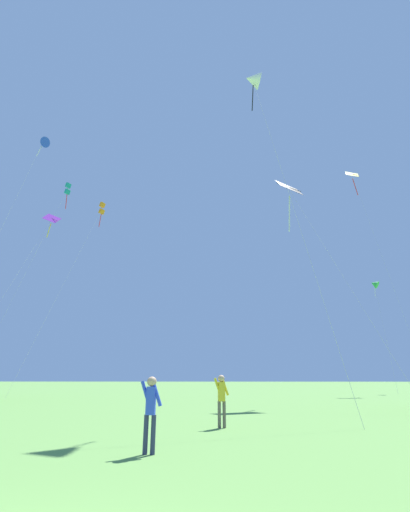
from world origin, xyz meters
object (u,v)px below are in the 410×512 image
Objects in this scene: kite_orange_box at (101,210)px; person_far_back at (151,406)px; kite_black_large at (290,198)px; kite_teal_box at (67,190)px; kite_green_small at (374,284)px; kite_white_distant at (253,80)px; person_foreground_watcher at (222,396)px; kite_yellow_diamond at (354,182)px; kite_blue_delta at (43,142)px; kite_purple_streamer at (49,224)px.

kite_orange_box is 39.66m from person_far_back.
kite_teal_box reaches higher than kite_black_large.
kite_green_small is 35.13m from kite_orange_box.
kite_white_distant is 19.91m from person_foreground_watcher.
kite_yellow_diamond is at bearing 80.13° from kite_green_small.
kite_teal_box is (-27.53, 18.73, 11.99)m from kite_black_large.
kite_green_small is at bearing -99.87° from kite_yellow_diamond.
kite_yellow_diamond is at bearing 56.02° from kite_black_large.
kite_blue_delta reaches higher than kite_green_small.
person_foreground_watcher is 1.05× the size of person_far_back.
kite_teal_box is (-40.85, 0.53, 14.58)m from kite_green_small.
kite_yellow_diamond is at bearing 10.80° from kite_orange_box.
kite_black_large is at bearing -123.98° from kite_yellow_diamond.
person_far_back is at bearing -110.79° from kite_white_distant.
kite_white_distant is at bearing 69.21° from person_far_back.
kite_orange_box is 1.06× the size of kite_purple_streamer.
kite_white_distant is 27.25m from kite_orange_box.
kite_black_large is 23.61m from person_far_back.
kite_green_small is at bearing 58.84° from person_foreground_watcher.
kite_yellow_diamond is 47.23m from person_foreground_watcher.
kite_white_distant is 0.97× the size of kite_purple_streamer.
kite_white_distant reaches higher than person_foreground_watcher.
kite_orange_box is at bearing 145.89° from kite_black_large.
kite_black_large is 20.12m from person_foreground_watcher.
kite_teal_box is 17.40× the size of person_foreground_watcher.
kite_orange_box is (-33.71, -4.39, 8.86)m from kite_green_small.
kite_blue_delta is 41.34m from kite_yellow_diamond.
kite_white_distant is at bearing -123.05° from kite_green_small.
kite_purple_streamer is at bearing 128.26° from person_foreground_watcher.
kite_teal_box is (-7.14, 4.92, 5.72)m from kite_orange_box.
kite_blue_delta is at bearing 164.00° from kite_black_large.
kite_white_distant is at bearing -41.88° from kite_purple_streamer.
kite_yellow_diamond is 1.08× the size of kite_teal_box.
person_far_back is at bearing -118.88° from kite_yellow_diamond.
kite_black_large is 0.76× the size of kite_orange_box.
kite_black_large reaches higher than person_foreground_watcher.
person_far_back is at bearing -112.26° from kite_black_large.
kite_black_large is 30.20m from kite_purple_streamer.
kite_white_distant is 9.36m from kite_black_large.
kite_yellow_diamond reaches higher than kite_blue_delta.
kite_green_small reaches higher than person_far_back.
kite_orange_box is at bearing 2.34° from kite_purple_streamer.
kite_blue_delta is at bearing -164.36° from kite_green_small.
kite_teal_box is 49.11m from person_far_back.
kite_purple_streamer reaches higher than kite_white_distant.
person_foreground_watcher is at bearing -113.17° from kite_black_large.
kite_black_large is 22.70m from kite_green_small.
kite_teal_box reaches higher than kite_orange_box.
kite_green_small is at bearing 60.14° from person_far_back.
kite_teal_box reaches higher than kite_white_distant.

